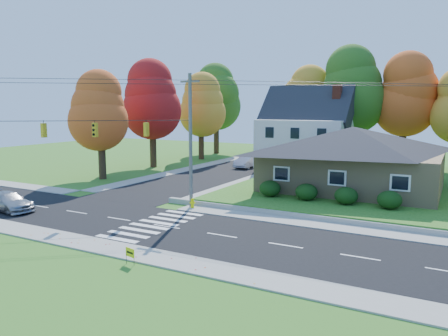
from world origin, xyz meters
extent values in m
plane|color=#3D7923|center=(0.00, 0.00, 0.00)|extent=(120.00, 120.00, 0.00)
cube|color=black|center=(0.00, 0.00, 0.01)|extent=(90.00, 8.00, 0.02)
cube|color=black|center=(-8.00, 26.00, 0.01)|extent=(8.00, 44.00, 0.02)
cube|color=#9C9A90|center=(0.00, 5.00, 0.04)|extent=(90.00, 2.00, 0.08)
cube|color=#9C9A90|center=(0.00, -5.00, 0.04)|extent=(90.00, 2.00, 0.08)
cube|color=#3D7923|center=(13.00, 21.00, 0.25)|extent=(30.00, 30.00, 0.50)
cube|color=tan|center=(8.00, 16.00, 2.10)|extent=(14.00, 10.00, 3.20)
pyramid|color=#26262B|center=(8.00, 16.00, 4.80)|extent=(14.60, 10.60, 2.20)
cube|color=silver|center=(0.00, 28.00, 3.30)|extent=(10.00, 8.00, 5.60)
pyramid|color=#26262B|center=(0.00, 28.00, 7.30)|extent=(10.40, 8.40, 2.40)
cube|color=brown|center=(3.50, 28.00, 5.30)|extent=(0.90, 0.90, 9.60)
ellipsoid|color=#163A10|center=(3.00, 9.80, 1.14)|extent=(1.70, 1.70, 1.27)
ellipsoid|color=#163A10|center=(6.00, 9.80, 1.14)|extent=(1.70, 1.70, 1.27)
ellipsoid|color=#163A10|center=(9.00, 9.80, 1.14)|extent=(1.70, 1.70, 1.27)
ellipsoid|color=#163A10|center=(12.00, 9.80, 1.14)|extent=(1.70, 1.70, 1.27)
cylinder|color=#666059|center=(-1.50, 5.20, 5.00)|extent=(0.26, 0.26, 10.00)
cube|color=#666059|center=(-1.50, 5.20, 9.40)|extent=(1.60, 0.12, 0.12)
cube|color=gold|center=(-9.50, -1.20, 5.95)|extent=(0.26, 0.34, 1.00)
cube|color=gold|center=(-6.80, 0.95, 5.95)|extent=(0.34, 0.26, 1.00)
cube|color=gold|center=(-4.00, 3.20, 5.95)|extent=(0.26, 0.34, 1.00)
cylinder|color=black|center=(-8.00, 0.00, 6.60)|extent=(13.02, 10.43, 0.04)
cylinder|color=#3F2A19|center=(-2.00, 34.00, 3.20)|extent=(0.80, 0.80, 5.40)
sphere|color=gold|center=(-2.00, 34.00, 7.10)|extent=(6.72, 6.72, 6.72)
sphere|color=gold|center=(-2.00, 34.00, 8.78)|extent=(5.91, 5.91, 5.91)
sphere|color=gold|center=(-2.00, 34.00, 10.46)|extent=(5.11, 5.11, 5.11)
cylinder|color=#3F2A19|center=(4.00, 33.00, 3.65)|extent=(0.86, 0.86, 6.30)
sphere|color=#36691D|center=(4.00, 33.00, 8.20)|extent=(7.84, 7.84, 7.84)
sphere|color=#36691D|center=(4.00, 33.00, 10.16)|extent=(6.90, 6.90, 6.90)
sphere|color=#36691D|center=(4.00, 33.00, 12.12)|extent=(5.96, 5.96, 5.96)
cylinder|color=#3F2A19|center=(10.00, 34.00, 3.43)|extent=(0.83, 0.83, 5.85)
sphere|color=#DF561F|center=(10.00, 34.00, 7.65)|extent=(7.28, 7.28, 7.28)
sphere|color=#DF561F|center=(10.00, 34.00, 9.47)|extent=(6.41, 6.41, 6.41)
sphere|color=#DF561F|center=(10.00, 34.00, 11.29)|extent=(5.53, 5.53, 5.53)
cylinder|color=#3F2A19|center=(-17.00, 12.00, 2.48)|extent=(0.77, 0.77, 4.95)
sphere|color=#DF561F|center=(-17.00, 12.00, 6.05)|extent=(6.16, 6.16, 6.16)
sphere|color=#DF561F|center=(-17.00, 12.00, 7.59)|extent=(5.42, 5.42, 5.42)
sphere|color=#DF561F|center=(-17.00, 12.00, 9.13)|extent=(4.68, 4.68, 4.68)
cylinder|color=#3F2A19|center=(-18.00, 22.00, 2.93)|extent=(0.83, 0.83, 5.85)
sphere|color=#AF1A17|center=(-18.00, 22.00, 7.15)|extent=(7.28, 7.28, 7.28)
sphere|color=#AF1A17|center=(-18.00, 22.00, 8.97)|extent=(6.41, 6.41, 6.41)
sphere|color=#AF1A17|center=(-18.00, 22.00, 10.79)|extent=(5.53, 5.53, 5.53)
cylinder|color=#3F2A19|center=(-17.00, 32.00, 2.70)|extent=(0.80, 0.80, 5.40)
sphere|color=gold|center=(-17.00, 32.00, 6.60)|extent=(6.72, 6.72, 6.72)
sphere|color=gold|center=(-17.00, 32.00, 8.28)|extent=(5.91, 5.91, 5.91)
sphere|color=gold|center=(-17.00, 32.00, 9.96)|extent=(5.11, 5.11, 5.11)
cylinder|color=#3F2A19|center=(-19.00, 40.00, 3.15)|extent=(0.86, 0.86, 6.30)
sphere|color=#36691D|center=(-19.00, 40.00, 7.70)|extent=(7.84, 7.84, 7.84)
sphere|color=#36691D|center=(-19.00, 40.00, 9.66)|extent=(6.90, 6.90, 6.90)
sphere|color=#36691D|center=(-19.00, 40.00, 11.62)|extent=(5.96, 5.96, 5.96)
imported|color=#A3A2A7|center=(-12.77, -2.06, 0.70)|extent=(4.84, 2.27, 1.37)
imported|color=silver|center=(-7.29, 27.27, 0.84)|extent=(1.74, 4.95, 1.63)
cylinder|color=#EDEE01|center=(-1.30, 5.07, 0.05)|extent=(0.35, 0.35, 0.10)
cylinder|color=#EDEE01|center=(-1.30, 5.07, 0.34)|extent=(0.23, 0.23, 0.54)
sphere|color=#EDEE01|center=(-1.30, 5.07, 0.66)|extent=(0.25, 0.25, 0.25)
cylinder|color=#EDEE01|center=(-1.30, 5.07, 0.44)|extent=(0.45, 0.27, 0.12)
cylinder|color=black|center=(2.16, -6.30, 0.27)|extent=(0.02, 0.02, 0.55)
cylinder|color=black|center=(2.64, -6.30, 0.27)|extent=(0.02, 0.02, 0.55)
cube|color=yellow|center=(2.40, -6.30, 0.60)|extent=(0.64, 0.18, 0.44)
camera|label=1|loc=(16.08, -21.96, 7.57)|focal=35.00mm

